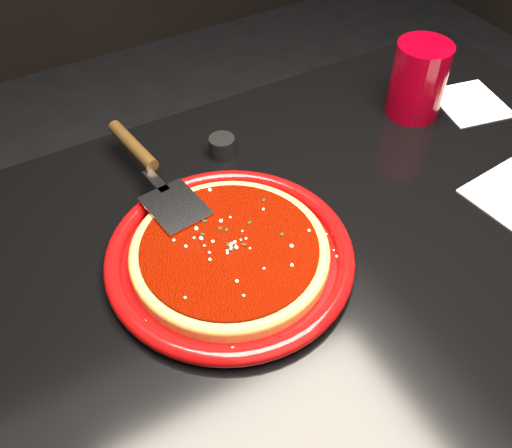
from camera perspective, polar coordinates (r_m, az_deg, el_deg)
The scene contains 12 objects.
floor at distance 1.50m, azimuth 4.21°, elevation -21.16°, with size 4.00×4.00×0.01m, color black.
table at distance 1.16m, azimuth 5.23°, elevation -13.96°, with size 1.20×0.80×0.75m, color black.
plate at distance 0.81m, azimuth -2.63°, elevation -3.18°, with size 0.35×0.35×0.03m, color #7A0606.
pizza_crust at distance 0.81m, azimuth -2.64°, elevation -3.00°, with size 0.28×0.28×0.01m, color olive.
pizza_crust_rim at distance 0.80m, azimuth -2.66°, elevation -2.67°, with size 0.28×0.28×0.02m, color olive.
pizza_sauce at distance 0.80m, azimuth -2.67°, elevation -2.43°, with size 0.25×0.25×0.01m, color #610A00.
parmesan_dusting at distance 0.79m, azimuth -2.69°, elevation -2.09°, with size 0.24×0.24×0.01m, color beige, non-canonical shape.
basil_flecks at distance 0.80m, azimuth -2.69°, elevation -2.14°, with size 0.22×0.22×0.00m, color black, non-canonical shape.
pizza_server at distance 0.91m, azimuth -10.24°, elevation 5.25°, with size 0.09×0.32×0.02m, color #AFB1B6, non-canonical shape.
cup at distance 1.09m, azimuth 15.91°, elevation 13.69°, with size 0.10×0.10×0.14m, color maroon.
napkin_b at distance 1.19m, azimuth 20.61°, elevation 11.27°, with size 0.12×0.13×0.00m, color white.
ramekin at distance 0.99m, azimuth -3.42°, elevation 7.76°, with size 0.04×0.04×0.03m, color black.
Camera 1 is at (-0.37, -0.45, 1.38)m, focal length 40.00 mm.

